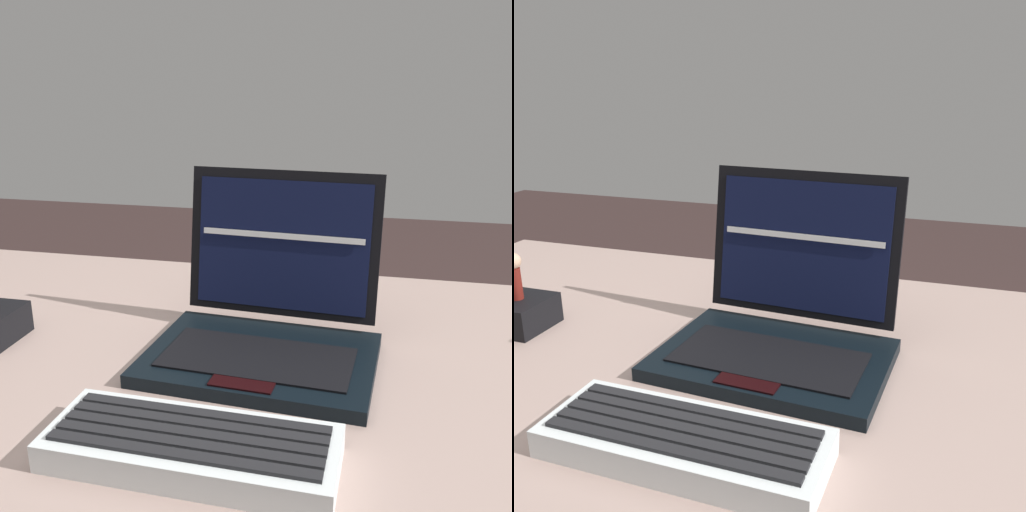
% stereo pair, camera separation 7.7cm
% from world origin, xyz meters
% --- Properties ---
extents(desk, '(1.60, 0.76, 0.75)m').
position_xyz_m(desk, '(0.00, 0.00, 0.67)').
color(desk, '#A58A80').
rests_on(desk, ground).
extents(laptop_front, '(0.33, 0.27, 0.25)m').
position_xyz_m(laptop_front, '(-0.02, 0.00, 0.80)').
color(laptop_front, black).
rests_on(laptop_front, desk).
extents(external_keyboard, '(0.31, 0.12, 0.04)m').
position_xyz_m(external_keyboard, '(-0.05, -0.25, 0.77)').
color(external_keyboard, silver).
rests_on(external_keyboard, desk).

